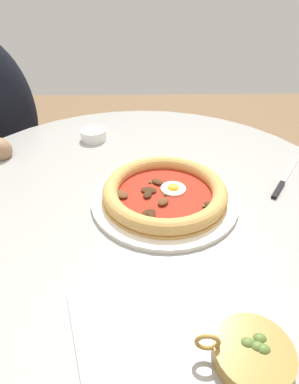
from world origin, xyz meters
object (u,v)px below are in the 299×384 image
at_px(ramekin_capers, 93,134).
at_px(fork_utensil, 78,341).
at_px(olive_pan, 252,353).
at_px(steak_knife, 282,183).
at_px(dining_table, 140,226).
at_px(pizza_on_plate, 165,193).
at_px(diner_person, 5,166).

distance_m(ramekin_capers, fork_utensil, 0.64).
relative_size(ramekin_capers, olive_pan, 0.59).
relative_size(steak_knife, olive_pan, 1.39).
relative_size(steak_knife, fork_utensil, 1.16).
distance_m(dining_table, fork_utensil, 0.39).
xyz_separation_m(olive_pan, fork_utensil, (0.23, -0.03, -0.01)).
distance_m(dining_table, olive_pan, 0.44).
distance_m(pizza_on_plate, diner_person, 0.81).
bearing_deg(steak_knife, fork_utensil, 41.72).
xyz_separation_m(pizza_on_plate, steak_knife, (-0.29, -0.06, -0.02)).
xyz_separation_m(pizza_on_plate, fork_utensil, (0.14, 0.32, -0.02)).
distance_m(dining_table, pizza_on_plate, 0.15).
bearing_deg(fork_utensil, dining_table, -102.74).
bearing_deg(diner_person, pizza_on_plate, 139.56).
bearing_deg(dining_table, fork_utensil, 77.26).
bearing_deg(olive_pan, dining_table, -69.03).
distance_m(pizza_on_plate, olive_pan, 0.36).
height_order(olive_pan, fork_utensil, olive_pan).
xyz_separation_m(dining_table, olive_pan, (-0.15, 0.39, 0.13)).
height_order(pizza_on_plate, olive_pan, olive_pan).
xyz_separation_m(dining_table, diner_person, (0.54, -0.47, -0.09)).
bearing_deg(fork_utensil, diner_person, -61.20).
xyz_separation_m(dining_table, ramekin_capers, (0.14, -0.28, 0.13)).
xyz_separation_m(steak_knife, diner_person, (0.88, -0.45, -0.21)).
bearing_deg(fork_utensil, pizza_on_plate, -113.44).
relative_size(dining_table, diner_person, 0.87).
height_order(dining_table, pizza_on_plate, pizza_on_plate).
bearing_deg(pizza_on_plate, olive_pan, 104.80).
xyz_separation_m(steak_knife, fork_utensil, (0.43, 0.38, -0.00)).
xyz_separation_m(pizza_on_plate, diner_person, (0.59, -0.51, -0.22)).
bearing_deg(pizza_on_plate, fork_utensil, 66.56).
relative_size(ramekin_capers, fork_utensil, 0.49).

